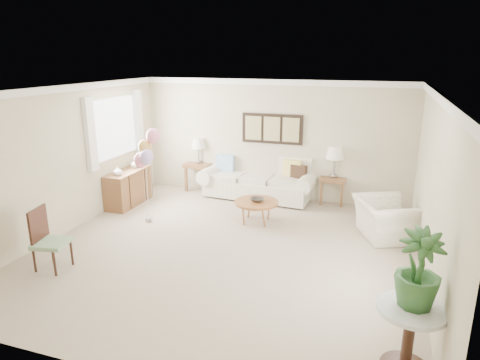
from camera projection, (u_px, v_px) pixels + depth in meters
The scene contains 18 objects.
ground_plane at pixel (225, 251), 7.02m from camera, with size 6.00×6.00×0.00m, color tan.
room_shell at pixel (220, 152), 6.68m from camera, with size 6.04×6.04×2.60m.
wall_art_triptych at pixel (272, 129), 9.28m from camera, with size 1.35×0.06×0.65m.
sofa at pixel (259, 181), 9.59m from camera, with size 2.62×1.10×0.95m.
end_table_left at pixel (199, 167), 10.07m from camera, with size 0.61×0.55×0.66m.
end_table_right at pixel (333, 181), 9.16m from camera, with size 0.54×0.49×0.59m.
lamp_left at pixel (198, 144), 9.91m from camera, with size 0.33×0.33×0.58m.
lamp_right at pixel (335, 154), 8.99m from camera, with size 0.38×0.38×0.67m.
coffee_table at pixel (256, 203), 8.12m from camera, with size 0.83×0.83×0.42m.
decor_bowl at pixel (257, 200), 8.10m from camera, with size 0.26×0.26×0.06m, color #2D2925.
armchair at pixel (385, 219), 7.47m from camera, with size 1.03×0.90×0.67m, color silver.
side_table at pixel (410, 323), 4.21m from camera, with size 0.67×0.67×0.73m.
potted_plant at pixel (419, 269), 4.08m from camera, with size 0.44×0.44×0.79m, color #27502E.
accent_chair at pixel (47, 238), 6.33m from camera, with size 0.54×0.54×0.94m.
credenza at pixel (129, 188), 9.13m from camera, with size 0.46×1.20×0.74m.
vase_white at pixel (118, 171), 8.66m from camera, with size 0.18×0.18×0.18m, color white.
vase_sage at pixel (135, 163), 9.25m from camera, with size 0.18×0.18×0.19m, color beige.
balloon_cluster at pixel (146, 151), 7.85m from camera, with size 0.48×0.42×1.81m.
Camera 1 is at (2.28, -6.00, 3.08)m, focal length 32.00 mm.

